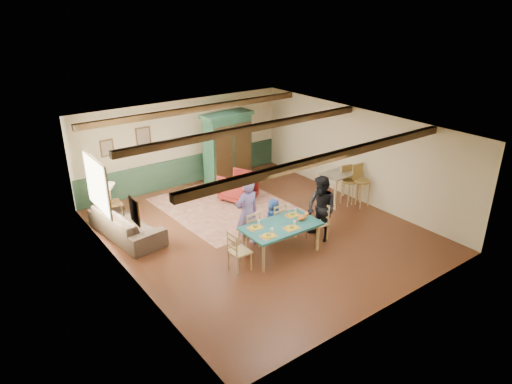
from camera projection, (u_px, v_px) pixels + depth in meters
floor at (260, 230)px, 11.77m from camera, size 8.00×8.00×0.00m
wall_back at (184, 143)px, 14.21m from camera, size 7.00×0.02×2.70m
wall_left at (124, 219)px, 9.34m from camera, size 0.02×8.00×2.70m
wall_right at (357, 155)px, 13.15m from camera, size 0.02×8.00×2.70m
ceiling at (261, 128)px, 10.72m from camera, size 7.00×8.00×0.02m
wainscot_back at (186, 170)px, 14.55m from camera, size 6.95×0.03×0.90m
ceiling_beam_front at (330, 157)px, 9.05m from camera, size 6.95×0.16×0.16m
ceiling_beam_mid at (251, 128)px, 11.05m from camera, size 6.95×0.16×0.16m
ceiling_beam_back at (197, 109)px, 12.97m from camera, size 6.95×0.16×0.16m
window_left at (96, 184)px, 10.53m from camera, size 0.06×1.60×1.30m
picture_left_wall at (135, 211)px, 8.75m from camera, size 0.04×0.42×0.52m
picture_back_a at (143, 136)px, 13.30m from camera, size 0.45×0.04×0.55m
picture_back_b at (107, 148)px, 12.76m from camera, size 0.38×0.04×0.48m
dining_table at (281, 240)px, 10.54m from camera, size 1.80×1.01×0.74m
dining_chair_far_left at (249, 229)px, 10.82m from camera, size 0.42×0.44×0.94m
dining_chair_far_right at (275, 220)px, 11.25m from camera, size 0.42×0.44×0.94m
dining_chair_end_left at (240, 251)px, 9.89m from camera, size 0.44×0.42×0.94m
dining_chair_end_right at (317, 223)px, 11.11m from camera, size 0.44×0.42×0.94m
person_man at (247, 213)px, 10.73m from camera, size 0.63×0.42×1.71m
person_woman at (321, 209)px, 11.03m from camera, size 0.63×0.80×1.64m
person_child at (273, 218)px, 11.29m from camera, size 0.49×0.32×1.00m
cat at (302, 217)px, 10.58m from camera, size 0.36×0.14×0.18m
place_setting_near_left at (269, 234)px, 9.89m from camera, size 0.40×0.30×0.11m
place_setting_near_center at (292, 226)px, 10.24m from camera, size 0.40×0.30×0.11m
place_setting_far_left at (255, 226)px, 10.26m from camera, size 0.40×0.30×0.11m
place_setting_far_right at (293, 213)px, 10.85m from camera, size 0.40×0.30×0.11m
area_rug at (225, 206)px, 13.12m from camera, size 3.31×3.87×0.01m
armoire at (228, 149)px, 14.25m from camera, size 1.69×0.78×2.32m
armchair at (238, 186)px, 13.40m from camera, size 1.18×1.20×0.84m
sofa at (126, 224)px, 11.35m from camera, size 1.21×2.45×0.69m
end_table at (113, 213)px, 11.99m from camera, size 0.52×0.52×0.60m
table_lamp at (110, 193)px, 11.76m from camera, size 0.31×0.31×0.55m
counter_table at (340, 188)px, 13.17m from camera, size 1.18×0.74×0.95m
bar_stool_left at (350, 186)px, 13.05m from camera, size 0.45×0.49×1.14m
bar_stool_right at (361, 186)px, 12.94m from camera, size 0.44×0.48×1.22m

